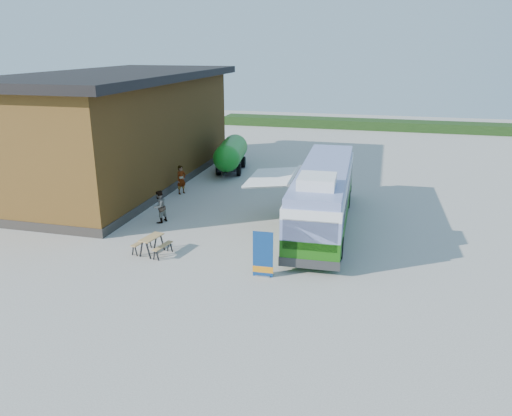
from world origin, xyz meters
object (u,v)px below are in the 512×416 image
(banner, at_px, (263,258))
(person_a, at_px, (181,180))
(person_b, at_px, (159,207))
(bus, at_px, (323,194))
(slurry_tanker, at_px, (231,153))
(picnic_table, at_px, (152,241))

(banner, xyz_separation_m, person_a, (-7.96, 10.48, 0.11))
(person_b, bearing_deg, bus, 116.21)
(banner, relative_size, slurry_tanker, 0.30)
(picnic_table, distance_m, person_a, 9.75)
(bus, distance_m, banner, 6.85)
(picnic_table, bearing_deg, slurry_tanker, 104.62)
(bus, height_order, slurry_tanker, bus)
(person_a, height_order, slurry_tanker, slurry_tanker)
(banner, xyz_separation_m, picnic_table, (-5.51, 1.04, -0.20))
(picnic_table, xyz_separation_m, person_a, (-2.45, 9.44, 0.31))
(picnic_table, distance_m, person_b, 4.29)
(person_a, bearing_deg, picnic_table, -135.11)
(bus, height_order, picnic_table, bus)
(person_b, xyz_separation_m, slurry_tanker, (0.35, 11.96, 0.51))
(banner, distance_m, slurry_tanker, 18.28)
(banner, distance_m, person_b, 8.63)
(person_b, bearing_deg, slurry_tanker, -165.46)
(banner, distance_m, picnic_table, 5.61)
(picnic_table, bearing_deg, person_a, 115.17)
(bus, relative_size, person_b, 6.88)
(picnic_table, xyz_separation_m, slurry_tanker, (-1.12, 15.98, 0.78))
(banner, relative_size, person_b, 1.12)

